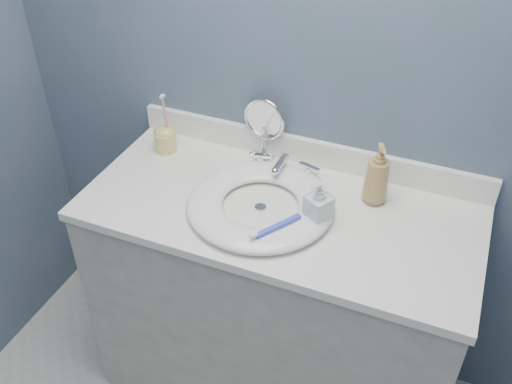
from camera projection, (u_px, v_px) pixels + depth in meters
The scene contains 12 objects.
back_wall at pixel (313, 74), 1.75m from camera, with size 2.20×0.02×2.40m, color #425663.
vanity_cabinet at pixel (276, 306), 2.02m from camera, with size 1.20×0.55×0.85m, color #BAB6AA.
countertop at pixel (279, 211), 1.76m from camera, with size 1.22×0.57×0.03m, color white.
backsplash at pixel (307, 151), 1.91m from camera, with size 1.22×0.02×0.09m, color white.
basin at pixel (260, 204), 1.73m from camera, with size 0.45×0.45×0.04m, color white, non-canonical shape.
drain at pixel (260, 208), 1.74m from camera, with size 0.04×0.04×0.01m, color silver.
faucet at pixel (283, 167), 1.87m from camera, with size 0.25×0.13×0.07m.
makeup_mirror at pixel (264, 126), 1.89m from camera, with size 0.15×0.09×0.22m.
soap_bottle_amber at pixel (377, 174), 1.71m from camera, with size 0.08×0.08×0.20m, color #AA894C.
soap_bottle_clear at pixel (318, 204), 1.64m from camera, with size 0.07×0.07×0.15m, color silver.
toothbrush_holder at pixel (165, 138), 1.97m from camera, with size 0.08×0.08×0.22m.
toothbrush_lying at pixel (276, 227), 1.61m from camera, with size 0.10×0.15×0.02m.
Camera 1 is at (0.46, -0.31, 1.98)m, focal length 40.00 mm.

